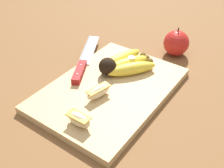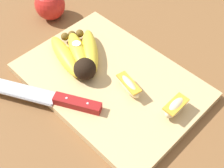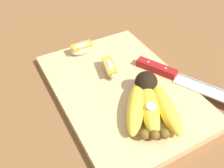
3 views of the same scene
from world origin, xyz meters
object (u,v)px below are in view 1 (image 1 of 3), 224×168
(apple_wedge_middle, at_px, (98,92))
(chefs_knife, at_px, (83,63))
(whole_apple, at_px, (176,43))
(apple_wedge_near, at_px, (79,119))
(banana_bunch, at_px, (124,64))

(apple_wedge_middle, bearing_deg, chefs_knife, 54.79)
(whole_apple, bearing_deg, apple_wedge_near, 176.29)
(chefs_knife, height_order, apple_wedge_near, apple_wedge_near)
(apple_wedge_near, height_order, apple_wedge_middle, apple_wedge_near)
(apple_wedge_near, bearing_deg, banana_bunch, 9.36)
(chefs_knife, height_order, apple_wedge_middle, apple_wedge_middle)
(banana_bunch, bearing_deg, apple_wedge_near, -170.64)
(whole_apple, bearing_deg, banana_bunch, 160.92)
(banana_bunch, height_order, apple_wedge_middle, banana_bunch)
(banana_bunch, distance_m, chefs_knife, 0.12)
(banana_bunch, distance_m, whole_apple, 0.21)
(banana_bunch, xyz_separation_m, chefs_knife, (-0.05, 0.11, -0.01))
(apple_wedge_near, relative_size, whole_apple, 0.65)
(chefs_knife, bearing_deg, apple_wedge_middle, -125.21)
(chefs_knife, xyz_separation_m, apple_wedge_middle, (-0.09, -0.13, 0.01))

